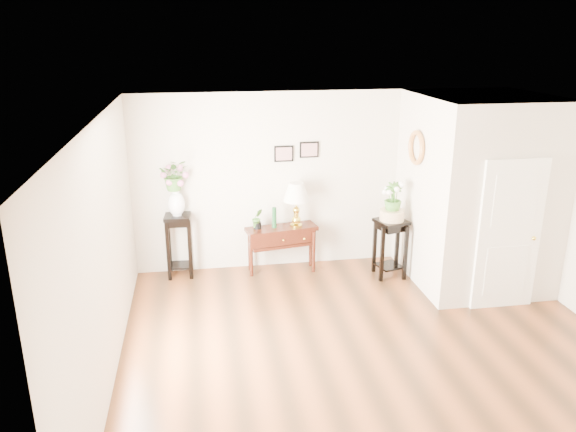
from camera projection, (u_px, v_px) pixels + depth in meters
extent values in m
cube|color=brown|center=(372.00, 348.00, 6.80)|extent=(6.00, 5.50, 0.02)
cube|color=white|center=(385.00, 116.00, 5.91)|extent=(6.00, 5.50, 0.02)
cube|color=beige|center=(324.00, 180.00, 8.93)|extent=(6.00, 0.02, 2.80)
cube|color=beige|center=(506.00, 384.00, 3.78)|extent=(6.00, 0.02, 2.80)
cube|color=beige|center=(104.00, 257.00, 5.89)|extent=(0.02, 5.50, 2.80)
cube|color=beige|center=(476.00, 190.00, 8.34)|extent=(1.80, 1.95, 2.80)
cube|color=white|center=(509.00, 235.00, 7.52)|extent=(0.90, 0.05, 2.10)
cube|color=black|center=(284.00, 154.00, 8.67)|extent=(0.30, 0.02, 0.25)
cube|color=black|center=(309.00, 150.00, 8.71)|extent=(0.30, 0.02, 0.25)
torus|color=#D28839|center=(416.00, 148.00, 8.11)|extent=(0.07, 0.51, 0.51)
cube|color=black|center=(282.00, 249.00, 8.88)|extent=(1.16, 0.55, 0.74)
cube|color=gold|center=(296.00, 205.00, 8.69)|extent=(0.42, 0.42, 0.71)
cylinder|color=#15451F|center=(274.00, 217.00, 8.69)|extent=(0.09, 0.09, 0.33)
imported|color=#3D7628|center=(257.00, 219.00, 8.66)|extent=(0.19, 0.17, 0.30)
cube|color=black|center=(179.00, 245.00, 8.68)|extent=(0.41, 0.41, 0.99)
imported|color=#3D7628|center=(175.00, 174.00, 8.33)|extent=(0.43, 0.38, 0.48)
cube|color=black|center=(390.00, 248.00, 8.68)|extent=(0.53, 0.53, 0.92)
cylinder|color=beige|center=(392.00, 215.00, 8.51)|extent=(0.44, 0.44, 0.16)
imported|color=#3D7628|center=(393.00, 198.00, 8.43)|extent=(0.34, 0.34, 0.47)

